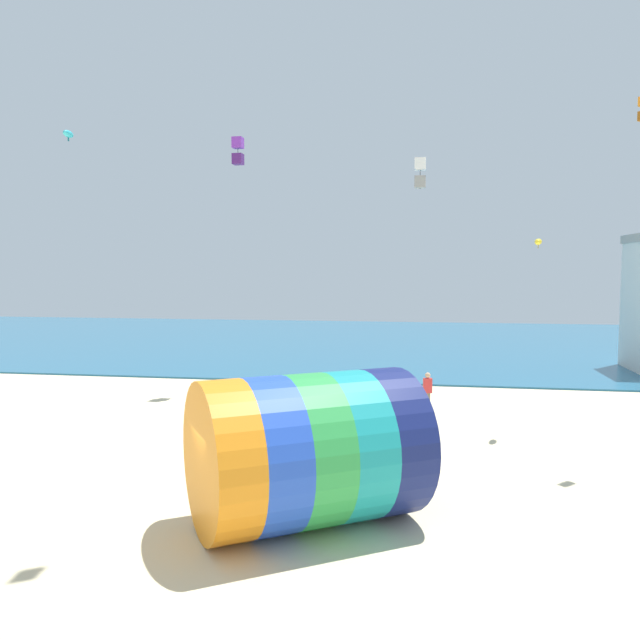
% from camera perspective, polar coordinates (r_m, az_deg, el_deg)
% --- Properties ---
extents(ground_plane, '(120.00, 120.00, 0.00)m').
position_cam_1_polar(ground_plane, '(15.50, -7.19, -18.77)').
color(ground_plane, beige).
extents(sea, '(120.00, 40.00, 0.10)m').
position_cam_1_polar(sea, '(53.62, 4.83, -1.94)').
color(sea, '#236084').
rests_on(sea, ground).
extents(giant_inflatable_tube, '(6.34, 5.87, 3.66)m').
position_cam_1_polar(giant_inflatable_tube, '(15.27, -1.14, -11.78)').
color(giant_inflatable_tube, orange).
rests_on(giant_inflatable_tube, ground).
extents(kite_handler, '(0.41, 0.41, 1.70)m').
position_cam_1_polar(kite_handler, '(17.80, 9.09, -12.68)').
color(kite_handler, '#383D56').
rests_on(kite_handler, ground).
extents(kite_yellow_parafoil, '(0.48, 0.79, 0.40)m').
position_cam_1_polar(kite_yellow_parafoil, '(25.02, 19.33, 6.76)').
color(kite_yellow_parafoil, yellow).
extents(kite_white_box, '(0.53, 0.53, 1.48)m').
position_cam_1_polar(kite_white_box, '(30.43, 9.15, 13.13)').
color(kite_white_box, white).
extents(kite_cyan_parafoil, '(0.44, 0.79, 0.40)m').
position_cam_1_polar(kite_cyan_parafoil, '(25.31, -22.03, 15.49)').
color(kite_cyan_parafoil, '#2DB2C6').
extents(kite_purple_box, '(0.53, 0.53, 1.45)m').
position_cam_1_polar(kite_purple_box, '(32.85, -7.52, 15.07)').
color(kite_purple_box, purple).
extents(bystander_near_water, '(0.40, 0.29, 1.73)m').
position_cam_1_polar(bystander_near_water, '(27.46, 9.80, -6.49)').
color(bystander_near_water, '#726651').
rests_on(bystander_near_water, ground).
extents(bystander_mid_beach, '(0.40, 0.29, 1.56)m').
position_cam_1_polar(bystander_mid_beach, '(22.13, 8.30, -9.44)').
color(bystander_mid_beach, '#726651').
rests_on(bystander_mid_beach, ground).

